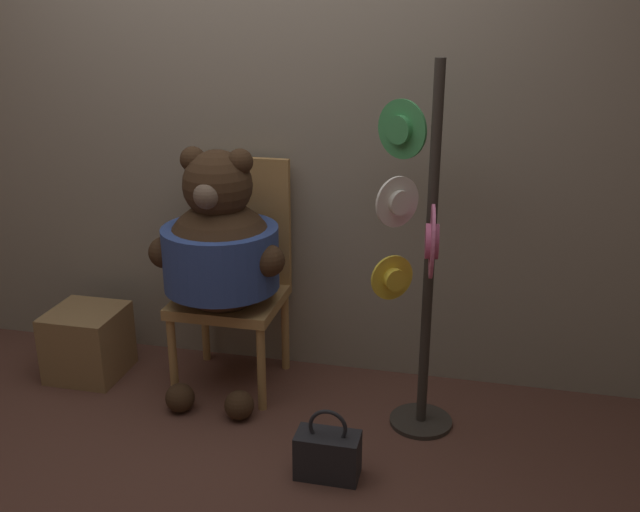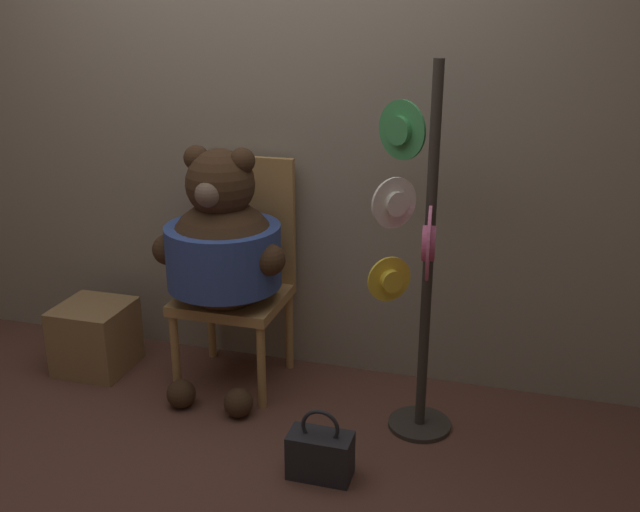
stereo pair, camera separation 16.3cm
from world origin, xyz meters
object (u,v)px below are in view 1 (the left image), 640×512
object	(u,v)px
chair	(235,269)
handbag_on_ground	(328,454)
teddy_bear	(220,250)
hat_display_rack	(417,258)

from	to	relation	value
chair	handbag_on_ground	bearing A→B (deg)	-49.10
teddy_bear	handbag_on_ground	size ratio (longest dim) A/B	3.96
teddy_bear	hat_display_rack	distance (m)	0.92
chair	hat_display_rack	distance (m)	0.98
hat_display_rack	handbag_on_ground	world-z (taller)	hat_display_rack
teddy_bear	handbag_on_ground	world-z (taller)	teddy_bear
hat_display_rack	handbag_on_ground	size ratio (longest dim) A/B	5.29
chair	teddy_bear	bearing A→B (deg)	-91.25
teddy_bear	handbag_on_ground	bearing A→B (deg)	-41.14
chair	hat_display_rack	world-z (taller)	hat_display_rack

